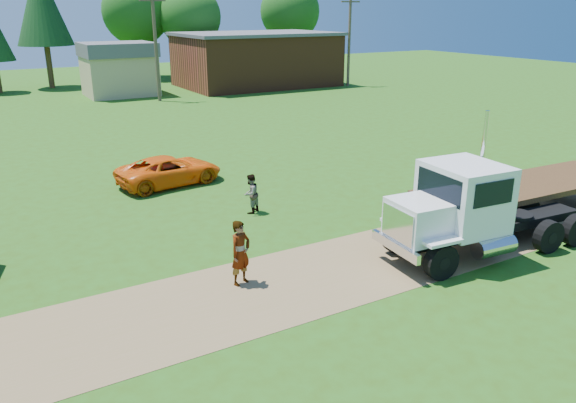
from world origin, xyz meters
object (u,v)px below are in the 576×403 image
white_semi_tractor (465,210)px  orange_pickup (169,170)px  spectator_a (241,253)px  flatbed_trailer (526,190)px

white_semi_tractor → orange_pickup: size_ratio=1.61×
white_semi_tractor → spectator_a: (-7.00, 1.79, -0.58)m
white_semi_tractor → flatbed_trailer: bearing=21.1°
white_semi_tractor → flatbed_trailer: white_semi_tractor is taller
flatbed_trailer → spectator_a: size_ratio=4.80×
flatbed_trailer → orange_pickup: bearing=136.7°
orange_pickup → spectator_a: 10.51m
flatbed_trailer → spectator_a: flatbed_trailer is taller
flatbed_trailer → spectator_a: bearing=-179.1°
orange_pickup → spectator_a: size_ratio=2.44×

